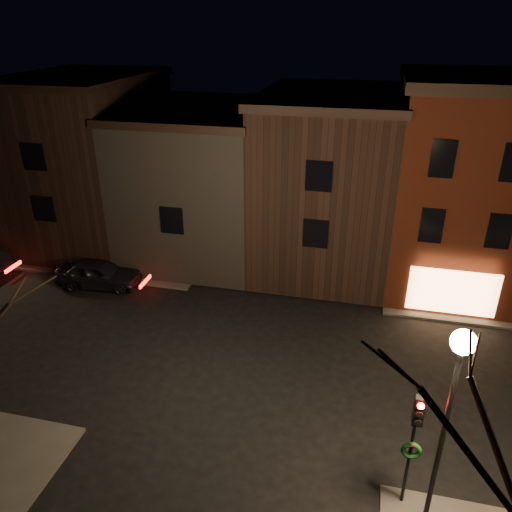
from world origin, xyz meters
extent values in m
plane|color=black|center=(0.00, 0.00, 0.00)|extent=(120.00, 120.00, 0.00)
cube|color=#2D2B28|center=(-20.00, 20.00, 0.06)|extent=(30.00, 30.00, 0.12)
cube|color=#4B1A0D|center=(8.00, 9.50, 5.12)|extent=(6.00, 8.00, 10.00)
cube|color=black|center=(8.00, 9.50, 10.37)|extent=(6.50, 8.50, 0.50)
cube|color=#FFB372|center=(8.00, 5.45, 1.42)|extent=(4.00, 0.12, 2.20)
cube|color=black|center=(1.50, 10.50, 4.62)|extent=(7.00, 10.00, 9.00)
cube|color=black|center=(1.50, 10.50, 9.32)|extent=(7.30, 10.30, 0.40)
cube|color=black|center=(-5.75, 10.50, 4.12)|extent=(7.50, 10.00, 8.00)
cube|color=black|center=(-5.75, 10.50, 8.32)|extent=(7.80, 10.30, 0.40)
cube|color=black|center=(-13.00, 10.50, 4.87)|extent=(7.00, 10.00, 9.50)
cube|color=black|center=(-13.00, 10.50, 9.82)|extent=(7.30, 10.30, 0.40)
cylinder|color=black|center=(6.20, -6.00, 3.12)|extent=(0.14, 0.14, 6.00)
sphere|color=#FFD18C|center=(6.20, -6.00, 6.30)|extent=(0.60, 0.60, 0.60)
cylinder|color=black|center=(5.60, -5.40, 2.12)|extent=(0.10, 0.10, 4.00)
cube|color=black|center=(5.60, -5.58, 3.72)|extent=(0.28, 0.22, 0.90)
cylinder|color=#FF0C07|center=(5.60, -5.70, 4.00)|extent=(0.18, 0.06, 0.18)
cylinder|color=black|center=(5.60, -5.70, 3.72)|extent=(0.18, 0.06, 0.18)
cylinder|color=black|center=(5.60, -5.70, 3.44)|extent=(0.18, 0.06, 0.18)
torus|color=#0C380F|center=(5.60, -5.49, 2.22)|extent=(0.58, 0.14, 0.58)
sphere|color=#990C0C|center=(5.60, -5.51, 2.44)|extent=(0.12, 0.12, 0.12)
imported|color=black|center=(-9.66, 4.43, 0.75)|extent=(4.55, 2.23, 1.49)
camera|label=1|loc=(3.75, -16.22, 13.04)|focal=35.00mm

